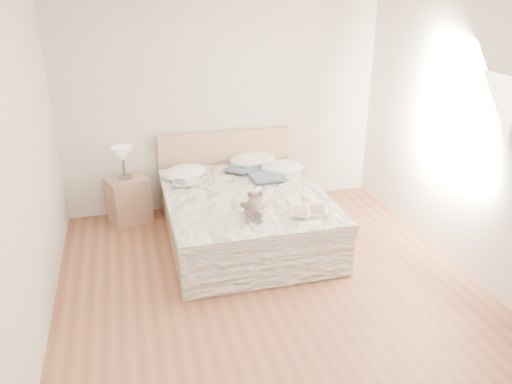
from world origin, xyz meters
TOP-DOWN VIEW (x-y plane):
  - floor at (0.00, 0.00)m, footprint 4.00×4.50m
  - wall_back at (0.00, 2.25)m, footprint 4.00×0.02m
  - wall_front at (0.00, -2.25)m, footprint 4.00×0.02m
  - wall_left at (-2.00, 0.00)m, footprint 0.02×4.50m
  - wall_right at (2.00, 0.00)m, footprint 0.02×4.50m
  - window at (1.99, 0.30)m, footprint 0.02×1.30m
  - bed at (0.00, 1.19)m, footprint 1.72×2.14m
  - nightstand at (-1.26, 1.99)m, footprint 0.56×0.53m
  - table_lamp at (-1.27, 2.03)m, footprint 0.30×0.30m
  - pillow_left at (-0.57, 1.80)m, footprint 0.68×0.62m
  - pillow_middle at (0.33, 2.04)m, footprint 0.66×0.50m
  - pillow_right at (0.60, 1.67)m, footprint 0.55×0.39m
  - blouse at (0.35, 1.56)m, footprint 0.62×0.66m
  - photo_book at (-0.59, 1.50)m, footprint 0.32×0.22m
  - childrens_book at (0.48, 0.41)m, footprint 0.43×0.36m
  - teddy_bear at (-0.07, 0.48)m, footprint 0.31×0.38m

SIDE VIEW (x-z plane):
  - floor at x=0.00m, z-range 0.00..0.00m
  - nightstand at x=-1.26m, z-range 0.00..0.56m
  - bed at x=0.00m, z-range -0.19..0.81m
  - blouse at x=0.35m, z-range 0.62..0.64m
  - photo_book at x=-0.59m, z-range 0.62..0.64m
  - childrens_book at x=0.48m, z-range 0.62..0.64m
  - pillow_left at x=-0.57m, z-range 0.56..0.72m
  - pillow_middle at x=0.33m, z-range 0.55..0.73m
  - pillow_right at x=0.60m, z-range 0.56..0.72m
  - teddy_bear at x=-0.07m, z-range 0.56..0.74m
  - table_lamp at x=-1.27m, z-range 0.64..1.03m
  - wall_back at x=0.00m, z-range 0.00..2.70m
  - wall_front at x=0.00m, z-range 0.00..2.70m
  - wall_left at x=-2.00m, z-range 0.00..2.70m
  - wall_right at x=2.00m, z-range 0.00..2.70m
  - window at x=1.99m, z-range 0.90..2.00m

